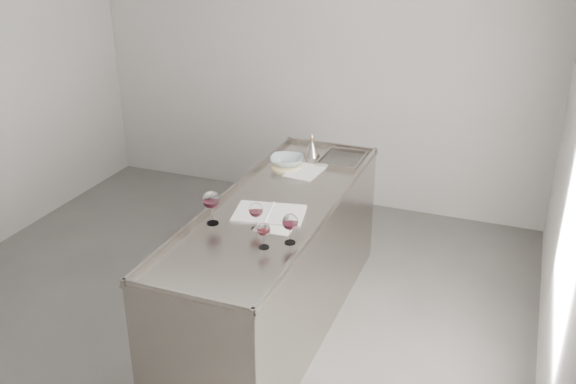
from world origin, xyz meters
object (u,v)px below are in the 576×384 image
at_px(wine_glass_right, 290,223).
at_px(wine_glass_middle, 256,211).
at_px(notebook, 269,213).
at_px(wine_funnel, 312,149).
at_px(wine_glass_small, 264,230).
at_px(wine_glass_left, 211,201).
at_px(counter, 277,266).
at_px(ceramic_bowl, 287,161).

bearing_deg(wine_glass_right, wine_glass_middle, 160.58).
xyz_separation_m(notebook, wine_funnel, (-0.09, 1.08, 0.05)).
bearing_deg(wine_glass_small, wine_funnel, 98.81).
bearing_deg(notebook, wine_glass_right, -61.11).
bearing_deg(wine_funnel, wine_glass_right, -75.81).
relative_size(wine_glass_left, notebook, 0.44).
height_order(counter, wine_glass_middle, wine_glass_middle).
bearing_deg(wine_funnel, ceramic_bowl, -108.90).
distance_m(wine_glass_small, notebook, 0.45).
height_order(wine_glass_left, notebook, wine_glass_left).
bearing_deg(counter, wine_glass_left, -123.00).
distance_m(counter, wine_glass_right, 0.80).
distance_m(wine_glass_right, wine_glass_small, 0.16).
bearing_deg(wine_glass_middle, wine_funnel, 94.28).
xyz_separation_m(wine_glass_small, notebook, (-0.14, 0.41, -0.10)).
bearing_deg(wine_glass_middle, ceramic_bowl, 100.92).
distance_m(wine_glass_small, ceramic_bowl, 1.25).
xyz_separation_m(wine_glass_left, wine_glass_middle, (0.28, 0.03, -0.03)).
xyz_separation_m(wine_glass_small, wine_funnel, (-0.23, 1.49, -0.05)).
bearing_deg(ceramic_bowl, notebook, -76.53).
distance_m(wine_glass_right, ceramic_bowl, 1.19).
xyz_separation_m(counter, wine_glass_right, (0.27, -0.46, 0.60)).
distance_m(notebook, ceramic_bowl, 0.82).
bearing_deg(wine_funnel, wine_glass_small, -81.19).
height_order(wine_glass_middle, wine_glass_right, wine_glass_right).
height_order(counter, wine_glass_left, wine_glass_left).
height_order(wine_glass_left, ceramic_bowl, wine_glass_left).
relative_size(wine_glass_left, wine_glass_middle, 1.25).
relative_size(counter, wine_glass_left, 11.19).
bearing_deg(notebook, wine_glass_small, -82.71).
height_order(wine_glass_left, wine_glass_right, wine_glass_left).
xyz_separation_m(wine_glass_right, ceramic_bowl, (-0.45, 1.10, -0.08)).
relative_size(notebook, wine_funnel, 2.61).
xyz_separation_m(counter, ceramic_bowl, (-0.17, 0.64, 0.52)).
relative_size(wine_glass_small, ceramic_bowl, 0.63).
distance_m(wine_glass_middle, ceramic_bowl, 1.03).
xyz_separation_m(counter, wine_glass_left, (-0.26, -0.40, 0.62)).
relative_size(wine_glass_left, wine_glass_right, 1.18).
relative_size(notebook, ceramic_bowl, 2.00).
distance_m(wine_glass_middle, wine_glass_small, 0.24).
relative_size(wine_glass_middle, ceramic_bowl, 0.71).
bearing_deg(wine_glass_right, wine_glass_small, -138.25).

